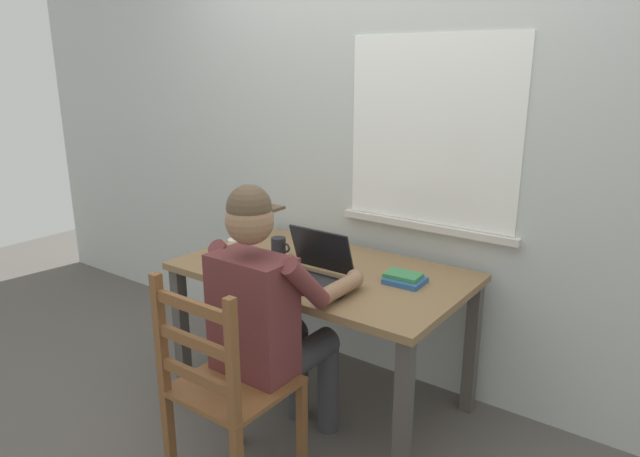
{
  "coord_description": "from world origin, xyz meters",
  "views": [
    {
      "loc": [
        1.53,
        -2.12,
        1.69
      ],
      "look_at": [
        0.02,
        -0.05,
        0.95
      ],
      "focal_mm": 31.82,
      "sensor_mm": 36.0,
      "label": 1
    }
  ],
  "objects_px": {
    "laptop": "(310,269)",
    "landscape_photo_print": "(250,266)",
    "seated_person": "(270,312)",
    "book_stack_main": "(404,279)",
    "desk": "(322,286)",
    "computer_mouse": "(338,294)",
    "coffee_mug_white": "(236,248)",
    "coffee_mug_dark": "(279,247)",
    "wooden_chair": "(225,390)"
  },
  "relations": [
    {
      "from": "coffee_mug_dark",
      "to": "laptop",
      "type": "bearing_deg",
      "value": -27.5
    },
    {
      "from": "laptop",
      "to": "landscape_photo_print",
      "type": "xyz_separation_m",
      "value": [
        -0.35,
        -0.03,
        -0.05
      ]
    },
    {
      "from": "seated_person",
      "to": "book_stack_main",
      "type": "bearing_deg",
      "value": 58.61
    },
    {
      "from": "coffee_mug_dark",
      "to": "desk",
      "type": "bearing_deg",
      "value": -4.06
    },
    {
      "from": "coffee_mug_white",
      "to": "book_stack_main",
      "type": "height_order",
      "value": "coffee_mug_white"
    },
    {
      "from": "seated_person",
      "to": "computer_mouse",
      "type": "xyz_separation_m",
      "value": [
        0.19,
        0.23,
        0.05
      ]
    },
    {
      "from": "computer_mouse",
      "to": "coffee_mug_dark",
      "type": "height_order",
      "value": "coffee_mug_dark"
    },
    {
      "from": "wooden_chair",
      "to": "book_stack_main",
      "type": "xyz_separation_m",
      "value": [
        0.33,
        0.83,
        0.28
      ]
    },
    {
      "from": "wooden_chair",
      "to": "desk",
      "type": "bearing_deg",
      "value": 96.1
    },
    {
      "from": "coffee_mug_dark",
      "to": "landscape_photo_print",
      "type": "height_order",
      "value": "coffee_mug_dark"
    },
    {
      "from": "coffee_mug_dark",
      "to": "landscape_photo_print",
      "type": "bearing_deg",
      "value": -93.91
    },
    {
      "from": "landscape_photo_print",
      "to": "wooden_chair",
      "type": "bearing_deg",
      "value": -47.3
    },
    {
      "from": "desk",
      "to": "computer_mouse",
      "type": "height_order",
      "value": "computer_mouse"
    },
    {
      "from": "desk",
      "to": "coffee_mug_white",
      "type": "bearing_deg",
      "value": -166.67
    },
    {
      "from": "desk",
      "to": "computer_mouse",
      "type": "relative_size",
      "value": 14.07
    },
    {
      "from": "laptop",
      "to": "computer_mouse",
      "type": "relative_size",
      "value": 3.3
    },
    {
      "from": "coffee_mug_white",
      "to": "computer_mouse",
      "type": "bearing_deg",
      "value": -10.64
    },
    {
      "from": "computer_mouse",
      "to": "landscape_photo_print",
      "type": "bearing_deg",
      "value": 173.47
    },
    {
      "from": "computer_mouse",
      "to": "book_stack_main",
      "type": "xyz_separation_m",
      "value": [
        0.15,
        0.32,
        0.0
      ]
    },
    {
      "from": "seated_person",
      "to": "landscape_photo_print",
      "type": "bearing_deg",
      "value": 142.59
    },
    {
      "from": "coffee_mug_white",
      "to": "laptop",
      "type": "bearing_deg",
      "value": -4.66
    },
    {
      "from": "seated_person",
      "to": "book_stack_main",
      "type": "height_order",
      "value": "seated_person"
    },
    {
      "from": "coffee_mug_white",
      "to": "coffee_mug_dark",
      "type": "distance_m",
      "value": 0.22
    },
    {
      "from": "laptop",
      "to": "coffee_mug_dark",
      "type": "bearing_deg",
      "value": 152.5
    },
    {
      "from": "desk",
      "to": "book_stack_main",
      "type": "distance_m",
      "value": 0.44
    },
    {
      "from": "computer_mouse",
      "to": "wooden_chair",
      "type": "bearing_deg",
      "value": -109.92
    },
    {
      "from": "seated_person",
      "to": "computer_mouse",
      "type": "relative_size",
      "value": 12.56
    },
    {
      "from": "desk",
      "to": "landscape_photo_print",
      "type": "bearing_deg",
      "value": -148.85
    },
    {
      "from": "seated_person",
      "to": "laptop",
      "type": "relative_size",
      "value": 3.81
    },
    {
      "from": "book_stack_main",
      "to": "landscape_photo_print",
      "type": "distance_m",
      "value": 0.77
    },
    {
      "from": "wooden_chair",
      "to": "coffee_mug_white",
      "type": "relative_size",
      "value": 8.26
    },
    {
      "from": "wooden_chair",
      "to": "coffee_mug_dark",
      "type": "relative_size",
      "value": 8.29
    },
    {
      "from": "seated_person",
      "to": "landscape_photo_print",
      "type": "xyz_separation_m",
      "value": [
        -0.39,
        0.3,
        0.04
      ]
    },
    {
      "from": "coffee_mug_white",
      "to": "book_stack_main",
      "type": "relative_size",
      "value": 0.63
    },
    {
      "from": "coffee_mug_dark",
      "to": "book_stack_main",
      "type": "xyz_separation_m",
      "value": [
        0.71,
        0.05,
        -0.03
      ]
    },
    {
      "from": "coffee_mug_white",
      "to": "seated_person",
      "type": "bearing_deg",
      "value": -33.73
    },
    {
      "from": "laptop",
      "to": "landscape_photo_print",
      "type": "height_order",
      "value": "laptop"
    },
    {
      "from": "laptop",
      "to": "coffee_mug_white",
      "type": "distance_m",
      "value": 0.52
    },
    {
      "from": "desk",
      "to": "coffee_mug_dark",
      "type": "height_order",
      "value": "coffee_mug_dark"
    },
    {
      "from": "seated_person",
      "to": "coffee_mug_white",
      "type": "height_order",
      "value": "seated_person"
    },
    {
      "from": "wooden_chair",
      "to": "computer_mouse",
      "type": "relative_size",
      "value": 9.51
    },
    {
      "from": "seated_person",
      "to": "book_stack_main",
      "type": "distance_m",
      "value": 0.65
    },
    {
      "from": "seated_person",
      "to": "wooden_chair",
      "type": "xyz_separation_m",
      "value": [
        -0.0,
        -0.28,
        -0.22
      ]
    },
    {
      "from": "laptop",
      "to": "computer_mouse",
      "type": "bearing_deg",
      "value": -23.39
    },
    {
      "from": "computer_mouse",
      "to": "book_stack_main",
      "type": "relative_size",
      "value": 0.55
    },
    {
      "from": "seated_person",
      "to": "computer_mouse",
      "type": "height_order",
      "value": "seated_person"
    },
    {
      "from": "laptop",
      "to": "book_stack_main",
      "type": "bearing_deg",
      "value": 30.72
    },
    {
      "from": "desk",
      "to": "wooden_chair",
      "type": "relative_size",
      "value": 1.48
    },
    {
      "from": "computer_mouse",
      "to": "coffee_mug_dark",
      "type": "relative_size",
      "value": 0.87
    },
    {
      "from": "laptop",
      "to": "coffee_mug_dark",
      "type": "height_order",
      "value": "laptop"
    }
  ]
}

